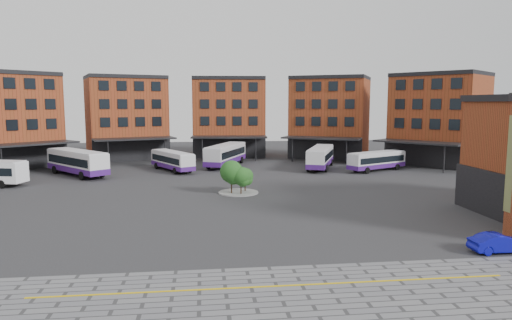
{
  "coord_description": "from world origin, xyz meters",
  "views": [
    {
      "loc": [
        -1.9,
        -37.34,
        9.89
      ],
      "look_at": [
        3.62,
        9.18,
        4.0
      ],
      "focal_mm": 32.0,
      "sensor_mm": 36.0,
      "label": 1
    }
  ],
  "objects": [
    {
      "name": "ground",
      "position": [
        0.0,
        0.0,
        0.0
      ],
      "size": [
        160.0,
        160.0,
        0.0
      ],
      "primitive_type": "plane",
      "color": "#28282B",
      "rests_on": "ground"
    },
    {
      "name": "yellow_line",
      "position": [
        2.0,
        -14.0,
        0.03
      ],
      "size": [
        26.0,
        0.15,
        0.02
      ],
      "primitive_type": "cube",
      "color": "gold",
      "rests_on": "paving_zone"
    },
    {
      "name": "main_building",
      "position": [
        -4.77,
        38.25,
        7.23
      ],
      "size": [
        94.14,
        42.48,
        14.6
      ],
      "color": "brown",
      "rests_on": "ground"
    },
    {
      "name": "tree_island",
      "position": [
        1.88,
        11.53,
        1.97
      ],
      "size": [
        4.4,
        4.4,
        3.72
      ],
      "color": "gray",
      "rests_on": "ground"
    },
    {
      "name": "bus_b",
      "position": [
        -18.88,
        26.7,
        1.88
      ],
      "size": [
        10.2,
        11.15,
        3.47
      ],
      "rotation": [
        0.0,
        0.0,
        0.71
      ],
      "color": "silver",
      "rests_on": "ground"
    },
    {
      "name": "bus_c",
      "position": [
        -6.27,
        29.66,
        1.54
      ],
      "size": [
        6.9,
        9.98,
        2.85
      ],
      "rotation": [
        0.0,
        0.0,
        0.5
      ],
      "color": "silver",
      "rests_on": "ground"
    },
    {
      "name": "bus_d",
      "position": [
        1.75,
        33.8,
        1.84
      ],
      "size": [
        7.23,
        12.2,
        3.4
      ],
      "rotation": [
        0.0,
        0.0,
        -0.4
      ],
      "color": "silver",
      "rests_on": "ground"
    },
    {
      "name": "bus_e",
      "position": [
        15.85,
        29.44,
        1.76
      ],
      "size": [
        6.83,
        11.67,
        3.25
      ],
      "rotation": [
        0.0,
        0.0,
        -0.39
      ],
      "color": "silver",
      "rests_on": "ground"
    },
    {
      "name": "bus_f",
      "position": [
        23.4,
        26.07,
        1.52
      ],
      "size": [
        9.94,
        6.59,
        2.81
      ],
      "rotation": [
        0.0,
        0.0,
        -1.1
      ],
      "color": "silver",
      "rests_on": "ground"
    },
    {
      "name": "blue_car",
      "position": [
        17.6,
        -10.12,
        0.64
      ],
      "size": [
        3.89,
        1.38,
        1.28
      ],
      "primitive_type": "imported",
      "rotation": [
        0.0,
        0.0,
        1.58
      ],
      "color": "#0B0D9B",
      "rests_on": "ground"
    }
  ]
}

